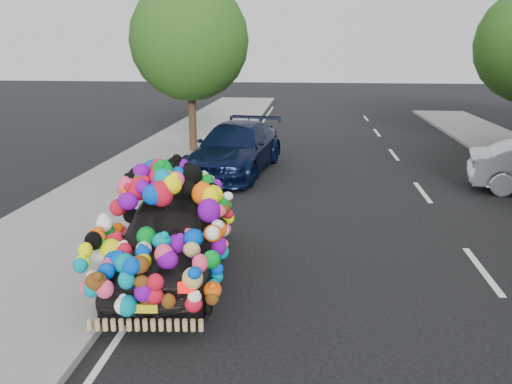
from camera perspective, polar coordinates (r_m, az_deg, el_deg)
ground at (r=9.27m, az=2.61°, el=-7.94°), size 100.00×100.00×0.00m
sidewalk at (r=10.40m, az=-21.88°, el=-6.03°), size 4.00×60.00×0.12m
kerb at (r=9.66m, az=-11.53°, el=-6.82°), size 0.15×60.00×0.13m
lane_markings at (r=9.76m, az=24.44°, el=-8.14°), size 6.00×50.00×0.01m
tree_near_sidewalk at (r=18.46m, az=-7.59°, el=16.75°), size 4.20×4.20×6.13m
plush_art_car at (r=8.52m, az=-9.79°, el=-2.85°), size 2.42×4.46×2.04m
navy_sedan at (r=15.68m, az=-2.35°, el=5.01°), size 2.86×5.48×1.52m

